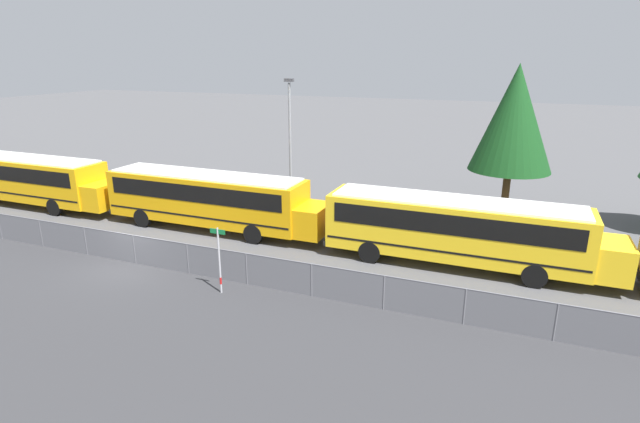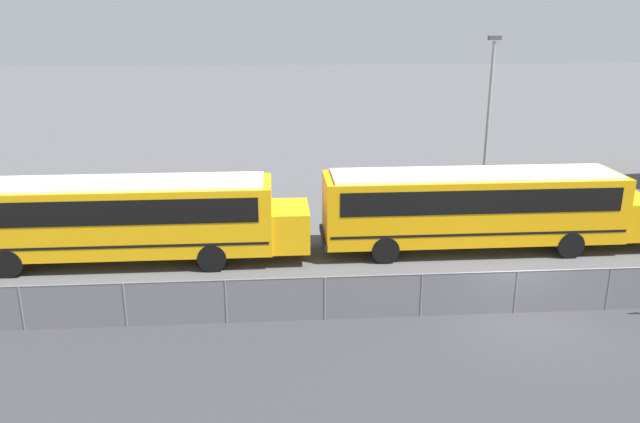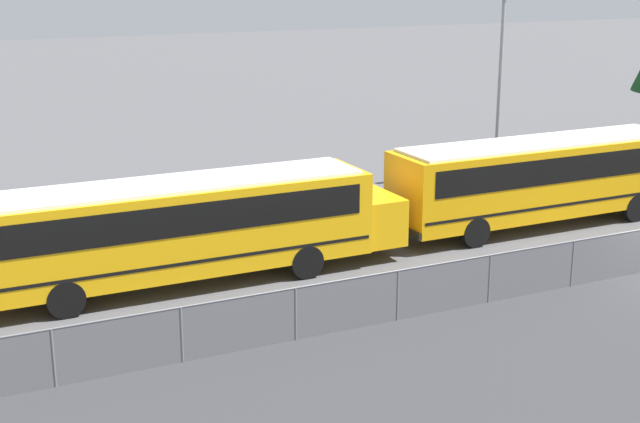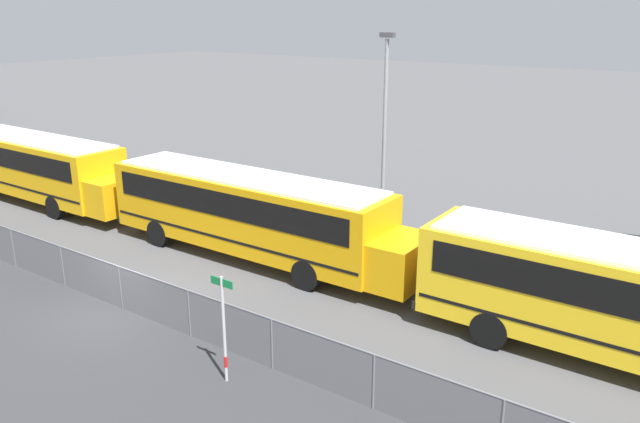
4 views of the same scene
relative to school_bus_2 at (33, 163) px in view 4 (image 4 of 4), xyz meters
The scene contains 6 objects.
ground_plane 14.43m from the school_bus_2, 21.81° to the right, with size 200.00×200.00×0.00m, color #4C4C4F.
fence 14.35m from the school_bus_2, 21.82° to the right, with size 109.55×0.07×1.46m.
school_bus_2 is the anchor object (origin of this frame).
school_bus_3 13.84m from the school_bus_2, ahead, with size 13.30×2.62×3.21m.
street_sign 19.84m from the school_bus_2, 18.92° to the right, with size 0.70×0.09×2.87m.
light_pole 17.43m from the school_bus_2, 21.54° to the left, with size 0.60×0.24×8.18m.
Camera 4 is at (15.31, -11.06, 8.91)m, focal length 35.00 mm.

